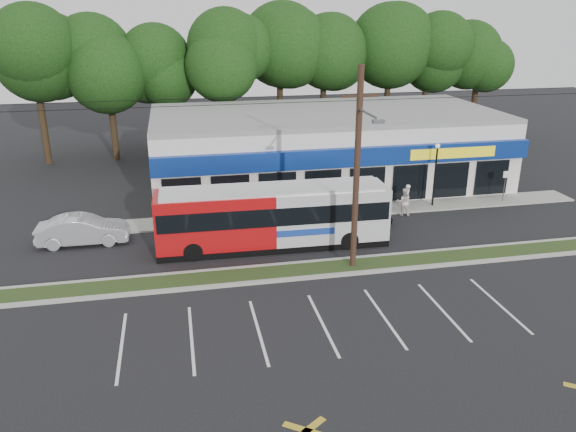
{
  "coord_description": "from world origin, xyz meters",
  "views": [
    {
      "loc": [
        -5.39,
        -23.63,
        12.35
      ],
      "look_at": [
        0.47,
        5.0,
        1.5
      ],
      "focal_mm": 35.0,
      "sensor_mm": 36.0,
      "label": 1
    }
  ],
  "objects_px": {
    "metrobus": "(273,215)",
    "car_dark": "(360,216)",
    "lamp_post": "(436,168)",
    "pedestrian_a": "(406,197)",
    "pedestrian_b": "(404,202)",
    "car_silver": "(83,230)",
    "utility_pole": "(354,164)",
    "sign_post": "(505,181)"
  },
  "relations": [
    {
      "from": "sign_post",
      "to": "car_dark",
      "type": "distance_m",
      "value": 11.17
    },
    {
      "from": "utility_pole",
      "to": "sign_post",
      "type": "xyz_separation_m",
      "value": [
        13.17,
        7.65,
        -3.86
      ]
    },
    {
      "from": "lamp_post",
      "to": "pedestrian_a",
      "type": "xyz_separation_m",
      "value": [
        -2.0,
        -0.3,
        -1.8
      ]
    },
    {
      "from": "lamp_post",
      "to": "utility_pole",
      "type": "bearing_deg",
      "value": -136.05
    },
    {
      "from": "sign_post",
      "to": "pedestrian_a",
      "type": "distance_m",
      "value": 7.03
    },
    {
      "from": "metrobus",
      "to": "car_dark",
      "type": "xyz_separation_m",
      "value": [
        5.57,
        1.78,
        -1.1
      ]
    },
    {
      "from": "car_dark",
      "to": "pedestrian_a",
      "type": "height_order",
      "value": "pedestrian_a"
    },
    {
      "from": "pedestrian_a",
      "to": "car_silver",
      "type": "bearing_deg",
      "value": -33.54
    },
    {
      "from": "pedestrian_b",
      "to": "car_silver",
      "type": "bearing_deg",
      "value": 19.97
    },
    {
      "from": "utility_pole",
      "to": "car_silver",
      "type": "xyz_separation_m",
      "value": [
        -13.59,
        6.01,
        -4.6
      ]
    },
    {
      "from": "pedestrian_a",
      "to": "pedestrian_b",
      "type": "height_order",
      "value": "pedestrian_b"
    },
    {
      "from": "utility_pole",
      "to": "car_silver",
      "type": "height_order",
      "value": "utility_pole"
    },
    {
      "from": "pedestrian_b",
      "to": "sign_post",
      "type": "bearing_deg",
      "value": -155.42
    },
    {
      "from": "metrobus",
      "to": "car_dark",
      "type": "distance_m",
      "value": 5.95
    },
    {
      "from": "utility_pole",
      "to": "metrobus",
      "type": "relative_size",
      "value": 3.96
    },
    {
      "from": "pedestrian_b",
      "to": "utility_pole",
      "type": "bearing_deg",
      "value": 67.9
    },
    {
      "from": "car_silver",
      "to": "pedestrian_b",
      "type": "relative_size",
      "value": 2.78
    },
    {
      "from": "utility_pole",
      "to": "car_dark",
      "type": "bearing_deg",
      "value": 67.04
    },
    {
      "from": "utility_pole",
      "to": "pedestrian_b",
      "type": "xyz_separation_m",
      "value": [
        5.64,
        6.75,
        -4.53
      ]
    },
    {
      "from": "car_dark",
      "to": "car_silver",
      "type": "bearing_deg",
      "value": 77.63
    },
    {
      "from": "metrobus",
      "to": "car_silver",
      "type": "xyz_separation_m",
      "value": [
        -10.29,
        2.44,
        -0.98
      ]
    },
    {
      "from": "pedestrian_a",
      "to": "pedestrian_b",
      "type": "bearing_deg",
      "value": 19.26
    },
    {
      "from": "lamp_post",
      "to": "car_silver",
      "type": "height_order",
      "value": "lamp_post"
    },
    {
      "from": "sign_post",
      "to": "pedestrian_b",
      "type": "bearing_deg",
      "value": -173.2
    },
    {
      "from": "sign_post",
      "to": "metrobus",
      "type": "height_order",
      "value": "metrobus"
    },
    {
      "from": "lamp_post",
      "to": "car_silver",
      "type": "bearing_deg",
      "value": -175.11
    },
    {
      "from": "car_dark",
      "to": "pedestrian_b",
      "type": "bearing_deg",
      "value": -77.54
    },
    {
      "from": "lamp_post",
      "to": "sign_post",
      "type": "height_order",
      "value": "lamp_post"
    },
    {
      "from": "pedestrian_b",
      "to": "pedestrian_a",
      "type": "bearing_deg",
      "value": -104.9
    },
    {
      "from": "metrobus",
      "to": "car_silver",
      "type": "height_order",
      "value": "metrobus"
    },
    {
      "from": "sign_post",
      "to": "pedestrian_b",
      "type": "distance_m",
      "value": 7.61
    },
    {
      "from": "car_silver",
      "to": "pedestrian_a",
      "type": "height_order",
      "value": "pedestrian_a"
    },
    {
      "from": "utility_pole",
      "to": "metrobus",
      "type": "bearing_deg",
      "value": 132.71
    },
    {
      "from": "car_dark",
      "to": "pedestrian_a",
      "type": "bearing_deg",
      "value": -70.38
    },
    {
      "from": "sign_post",
      "to": "pedestrian_b",
      "type": "relative_size",
      "value": 1.26
    },
    {
      "from": "car_silver",
      "to": "pedestrian_b",
      "type": "height_order",
      "value": "pedestrian_b"
    },
    {
      "from": "lamp_post",
      "to": "pedestrian_b",
      "type": "bearing_deg",
      "value": -156.04
    },
    {
      "from": "utility_pole",
      "to": "sign_post",
      "type": "bearing_deg",
      "value": 30.15
    },
    {
      "from": "metrobus",
      "to": "pedestrian_b",
      "type": "xyz_separation_m",
      "value": [
        8.94,
        3.18,
        -0.9
      ]
    },
    {
      "from": "car_dark",
      "to": "utility_pole",
      "type": "bearing_deg",
      "value": 147.05
    },
    {
      "from": "utility_pole",
      "to": "metrobus",
      "type": "height_order",
      "value": "utility_pole"
    },
    {
      "from": "utility_pole",
      "to": "pedestrian_a",
      "type": "distance_m",
      "value": 10.77
    }
  ]
}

